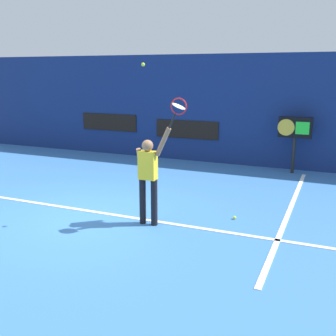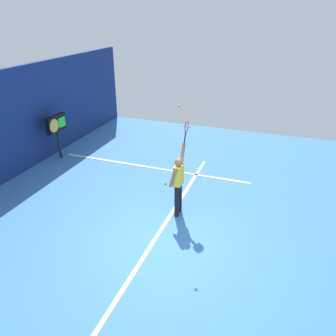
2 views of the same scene
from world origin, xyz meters
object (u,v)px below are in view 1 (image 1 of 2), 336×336
(tennis_ball, at_px, (143,64))
(spare_ball, at_px, (235,218))
(tennis_racket, at_px, (178,108))
(tennis_player, at_px, (148,175))
(scoreboard_clock, at_px, (295,130))

(tennis_ball, height_order, spare_ball, tennis_ball)
(tennis_ball, xyz_separation_m, spare_ball, (1.58, 0.93, -3.04))
(tennis_racket, xyz_separation_m, tennis_ball, (-0.69, -0.01, 0.76))
(spare_ball, bearing_deg, tennis_racket, -133.83)
(tennis_player, distance_m, tennis_racket, 1.43)
(tennis_player, bearing_deg, tennis_ball, -172.84)
(tennis_racket, distance_m, spare_ball, 2.61)
(spare_ball, bearing_deg, tennis_player, -148.39)
(scoreboard_clock, relative_size, spare_ball, 24.49)
(tennis_racket, distance_m, scoreboard_clock, 5.72)
(tennis_player, relative_size, scoreboard_clock, 1.17)
(tennis_racket, xyz_separation_m, scoreboard_clock, (1.51, 5.42, -1.02))
(scoreboard_clock, bearing_deg, tennis_ball, -112.04)
(scoreboard_clock, distance_m, spare_ball, 4.70)
(tennis_player, height_order, tennis_ball, tennis_ball)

